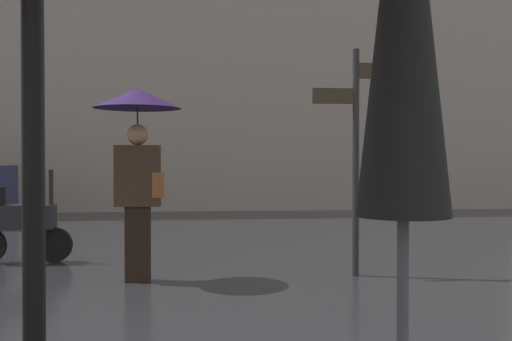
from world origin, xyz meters
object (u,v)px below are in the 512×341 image
street_signpost (356,138)px  pedestrian_with_umbrella (138,136)px  folded_patio_umbrella_near (404,47)px  parked_scooter (18,221)px

street_signpost → pedestrian_with_umbrella: bearing=-178.3°
pedestrian_with_umbrella → folded_patio_umbrella_near: bearing=10.9°
pedestrian_with_umbrella → street_signpost: (2.52, 0.07, -0.01)m
pedestrian_with_umbrella → parked_scooter: pedestrian_with_umbrella is taller
parked_scooter → street_signpost: size_ratio=0.49×
folded_patio_umbrella_near → parked_scooter: 7.21m
folded_patio_umbrella_near → pedestrian_with_umbrella: bearing=103.9°
folded_patio_umbrella_near → pedestrian_with_umbrella: (-1.26, 5.09, -0.06)m
folded_patio_umbrella_near → street_signpost: bearing=76.3°
parked_scooter → pedestrian_with_umbrella: bearing=-59.6°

